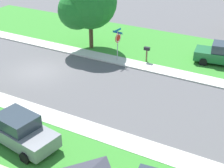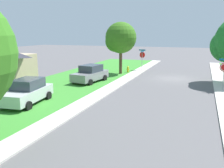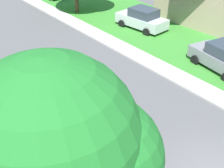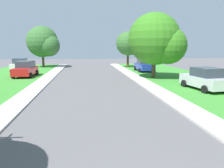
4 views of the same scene
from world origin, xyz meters
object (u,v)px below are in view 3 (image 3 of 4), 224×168
tree_corner_large (65,145)px  car_silver_driveway_right (142,19)px  stop_sign_far_corner (48,124)px  car_grey_across_road (223,58)px  mailbox (5,125)px

tree_corner_large → car_silver_driveway_right: bearing=41.6°
stop_sign_far_corner → car_grey_across_road: bearing=2.8°
stop_sign_far_corner → tree_corner_large: size_ratio=0.43×
stop_sign_far_corner → tree_corner_large: bearing=-107.7°
car_silver_driveway_right → mailbox: 15.62m
car_grey_across_road → tree_corner_large: (-13.31, -4.21, 3.17)m
car_grey_across_road → tree_corner_large: bearing=-162.5°
stop_sign_far_corner → mailbox: (-1.02, 2.13, -0.88)m
car_grey_across_road → car_silver_driveway_right: bearing=84.1°
car_grey_across_road → mailbox: bearing=173.4°
car_silver_driveway_right → mailbox: size_ratio=3.43×
stop_sign_far_corner → mailbox: 2.52m
car_grey_across_road → mailbox: (-13.18, 1.53, 0.14)m
stop_sign_far_corner → car_silver_driveway_right: stop_sign_far_corner is taller
stop_sign_far_corner → car_grey_across_road: 12.22m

